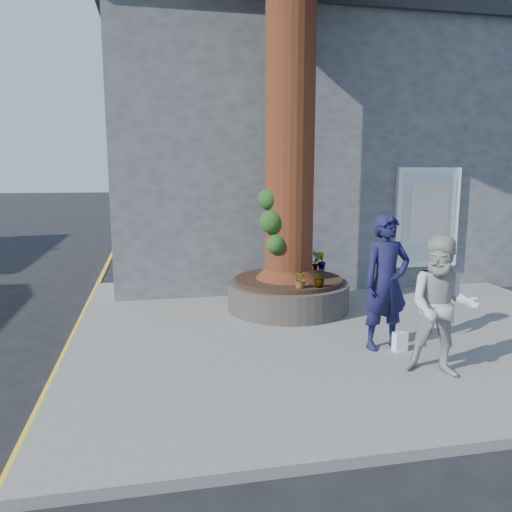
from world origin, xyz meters
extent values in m
plane|color=black|center=(0.00, 0.00, 0.00)|extent=(120.00, 120.00, 0.00)
cube|color=slate|center=(1.50, 1.00, 0.06)|extent=(9.00, 8.00, 0.12)
cube|color=yellow|center=(-3.05, 1.00, 0.00)|extent=(0.10, 30.00, 0.01)
cube|color=#505456|center=(2.50, 7.20, 3.00)|extent=(10.00, 8.00, 6.00)
cube|color=black|center=(2.50, 7.20, 6.15)|extent=(10.30, 8.30, 0.30)
cube|color=white|center=(4.30, 3.14, 1.70)|extent=(1.50, 0.12, 2.20)
cube|color=silver|center=(4.30, 3.08, 1.70)|extent=(1.25, 0.04, 1.95)
cube|color=silver|center=(4.30, 3.06, 1.80)|extent=(0.90, 0.02, 1.30)
cylinder|color=black|center=(0.80, 2.00, 0.38)|extent=(2.30, 2.30, 0.52)
cylinder|color=black|center=(0.80, 2.00, 0.68)|extent=(2.04, 2.04, 0.08)
cylinder|color=#3F1E0F|center=(0.80, 2.00, 4.47)|extent=(0.90, 0.90, 7.50)
cone|color=#3F1E0F|center=(0.80, 2.00, 1.07)|extent=(1.24, 1.24, 0.70)
sphere|color=#1A4015|center=(0.42, 1.80, 1.82)|extent=(0.44, 0.44, 0.44)
sphere|color=#1A4015|center=(0.48, 1.70, 1.42)|extent=(0.36, 0.36, 0.36)
sphere|color=#1A4015|center=(0.40, 1.92, 2.22)|extent=(0.40, 0.40, 0.40)
imported|color=#141438|center=(1.63, -0.36, 1.12)|extent=(0.77, 0.54, 2.00)
imported|color=#ABA9A4|center=(1.88, -1.42, 1.03)|extent=(1.11, 1.04, 1.81)
cube|color=white|center=(1.80, -0.53, 0.26)|extent=(0.21, 0.15, 0.28)
imported|color=gray|center=(1.55, 2.67, 0.92)|extent=(0.26, 0.23, 0.41)
imported|color=gray|center=(1.65, 2.60, 0.91)|extent=(0.29, 0.29, 0.37)
imported|color=gray|center=(1.12, 1.15, 0.89)|extent=(0.23, 0.23, 0.34)
imported|color=gray|center=(0.79, 1.15, 0.88)|extent=(0.35, 0.37, 0.32)
camera|label=1|loc=(-1.68, -6.94, 2.73)|focal=35.00mm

